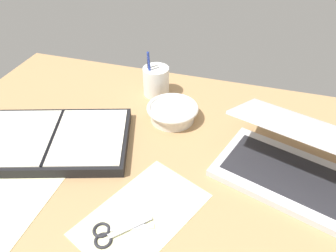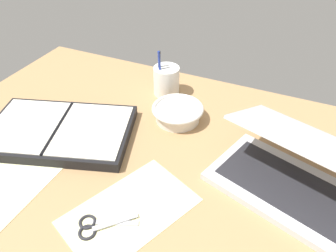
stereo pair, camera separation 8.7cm
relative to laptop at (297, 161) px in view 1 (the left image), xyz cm
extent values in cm
cube|color=tan|center=(-33.50, -8.67, -5.74)|extent=(140.00, 100.00, 2.00)
cube|color=silver|center=(-0.74, -2.28, -3.84)|extent=(40.58, 31.03, 1.80)
cube|color=#232328|center=(-0.74, -2.28, -2.82)|extent=(34.68, 24.11, 0.24)
cube|color=silver|center=(1.39, 4.29, 6.93)|extent=(40.28, 30.09, 7.92)
cube|color=silver|center=(1.25, 3.86, 6.77)|extent=(36.89, 27.17, 6.76)
cylinder|color=silver|center=(-35.79, 13.62, -2.67)|extent=(13.44, 13.44, 4.14)
torus|color=silver|center=(-35.79, 13.62, -0.60)|extent=(15.81, 15.81, 1.26)
cylinder|color=white|center=(-45.16, 26.07, 0.14)|extent=(8.69, 8.69, 9.75)
cylinder|color=black|center=(-47.46, 25.39, 3.37)|extent=(1.20, 2.14, 14.25)
cylinder|color=#233899|center=(-46.57, 24.14, 3.72)|extent=(1.96, 1.65, 14.95)
cube|color=black|center=(-64.02, -7.36, -3.25)|extent=(46.79, 37.16, 2.97)
cube|color=silver|center=(-73.46, -10.38, -1.62)|extent=(25.35, 28.43, 0.30)
cube|color=silver|center=(-54.59, -4.35, -1.62)|extent=(25.35, 28.43, 0.30)
cube|color=black|center=(-64.02, -7.36, -1.47)|extent=(8.00, 22.89, 0.30)
cube|color=#B7B7BC|center=(-33.34, -26.81, -4.14)|extent=(7.93, 8.10, 0.30)
cube|color=#B7B7BC|center=(-33.34, -26.81, -4.44)|extent=(9.86, 4.87, 0.30)
torus|color=#232328|center=(-37.77, -31.35, -4.44)|extent=(3.90, 3.90, 0.70)
torus|color=#232328|center=(-39.24, -29.16, -4.44)|extent=(3.90, 3.90, 0.70)
cube|color=#F4EFB2|center=(-32.30, -22.60, -4.66)|extent=(28.36, 34.13, 0.16)
cube|color=#F4EFB2|center=(-62.90, -27.03, -4.66)|extent=(16.67, 29.29, 0.16)
camera|label=1|loc=(-13.69, -64.41, 56.55)|focal=35.00mm
camera|label=2|loc=(-5.50, -61.35, 56.55)|focal=35.00mm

